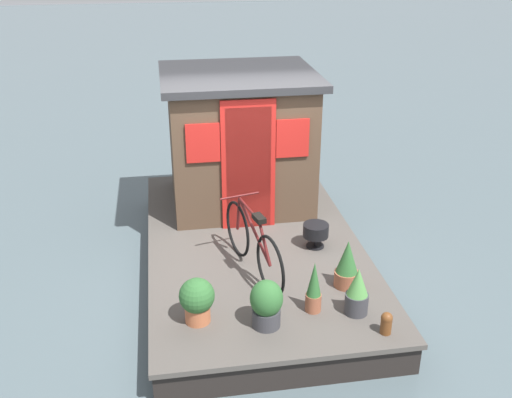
{
  "coord_description": "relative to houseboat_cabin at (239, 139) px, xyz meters",
  "views": [
    {
      "loc": [
        -6.85,
        1.09,
        4.23
      ],
      "look_at": [
        -0.2,
        0.0,
        1.11
      ],
      "focal_mm": 41.97,
      "sensor_mm": 36.0,
      "label": 1
    }
  ],
  "objects": [
    {
      "name": "ground_plane",
      "position": [
        -1.29,
        0.0,
        -1.39
      ],
      "size": [
        60.0,
        60.0,
        0.0
      ],
      "primitive_type": "plane",
      "color": "#4C5B60"
    },
    {
      "name": "houseboat_deck",
      "position": [
        -1.29,
        0.0,
        -1.18
      ],
      "size": [
        4.81,
        2.75,
        0.41
      ],
      "color": "#4C4742",
      "rests_on": "ground_plane"
    },
    {
      "name": "houseboat_cabin",
      "position": [
        0.0,
        0.0,
        0.0
      ],
      "size": [
        1.92,
        2.16,
        1.94
      ],
      "color": "#4C3828",
      "rests_on": "houseboat_deck"
    },
    {
      "name": "bicycle",
      "position": [
        -2.06,
        0.13,
        -0.59
      ],
      "size": [
        1.63,
        0.57,
        0.85
      ],
      "color": "black",
      "rests_on": "houseboat_deck"
    },
    {
      "name": "potted_plant_lavender",
      "position": [
        -3.05,
        -0.83,
        -0.72
      ],
      "size": [
        0.25,
        0.25,
        0.55
      ],
      "color": "#38383D",
      "rests_on": "houseboat_deck"
    },
    {
      "name": "potted_plant_rosemary",
      "position": [
        -2.92,
        0.86,
        -0.71
      ],
      "size": [
        0.37,
        0.37,
        0.5
      ],
      "color": "#B2603D",
      "rests_on": "houseboat_deck"
    },
    {
      "name": "potted_plant_fern",
      "position": [
        -2.52,
        -0.88,
        -0.7
      ],
      "size": [
        0.28,
        0.28,
        0.59
      ],
      "color": "#935138",
      "rests_on": "houseboat_deck"
    },
    {
      "name": "potted_plant_ivy",
      "position": [
        -2.93,
        -0.39,
        -0.7
      ],
      "size": [
        0.17,
        0.17,
        0.6
      ],
      "color": "#935138",
      "rests_on": "houseboat_deck"
    },
    {
      "name": "potted_plant_geranium",
      "position": [
        -3.11,
        0.16,
        -0.71
      ],
      "size": [
        0.34,
        0.34,
        0.53
      ],
      "color": "#38383D",
      "rests_on": "houseboat_deck"
    },
    {
      "name": "charcoal_grill",
      "position": [
        -1.57,
        -0.76,
        -0.76
      ],
      "size": [
        0.33,
        0.33,
        0.32
      ],
      "color": "black",
      "rests_on": "houseboat_deck"
    },
    {
      "name": "mooring_bollard",
      "position": [
        -3.44,
        -1.02,
        -0.85
      ],
      "size": [
        0.12,
        0.12,
        0.25
      ],
      "color": "brown",
      "rests_on": "houseboat_deck"
    }
  ]
}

